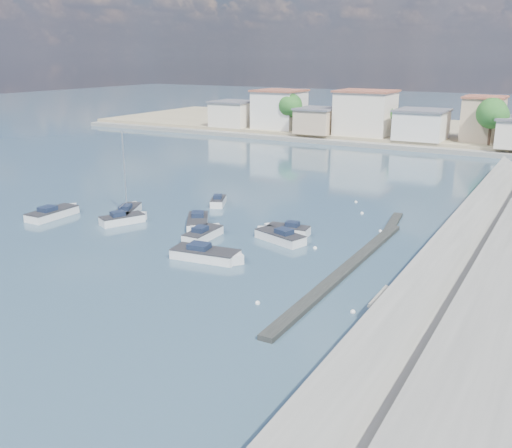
{
  "coord_description": "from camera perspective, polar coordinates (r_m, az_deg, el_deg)",
  "views": [
    {
      "loc": [
        21.35,
        -29.26,
        16.09
      ],
      "look_at": [
        -3.1,
        13.76,
        1.4
      ],
      "focal_mm": 40.0,
      "sensor_mm": 36.0,
      "label": 1
    }
  ],
  "objects": [
    {
      "name": "mooring_buoys",
      "position": [
        51.22,
        8.6,
        -1.91
      ],
      "size": [
        10.21,
        29.82,
        0.34
      ],
      "color": "white",
      "rests_on": "ground"
    },
    {
      "name": "motorboat_b",
      "position": [
        58.28,
        -13.02,
        0.46
      ],
      "size": [
        3.44,
        4.68,
        1.48
      ],
      "color": "white",
      "rests_on": "ground"
    },
    {
      "name": "sailboat",
      "position": [
        61.1,
        -12.7,
        1.27
      ],
      "size": [
        3.76,
        5.51,
        9.0
      ],
      "color": "white",
      "rests_on": "ground"
    },
    {
      "name": "motorboat_a",
      "position": [
        52.31,
        -5.18,
        -1.01
      ],
      "size": [
        1.9,
        4.99,
        1.48
      ],
      "color": "white",
      "rests_on": "ground"
    },
    {
      "name": "motorboat_d",
      "position": [
        53.34,
        3.04,
        -0.62
      ],
      "size": [
        4.47,
        2.05,
        1.48
      ],
      "color": "white",
      "rests_on": "ground"
    },
    {
      "name": "seawall_walkway",
      "position": [
        45.0,
        24.23,
        -4.72
      ],
      "size": [
        5.0,
        90.0,
        1.8
      ],
      "primitive_type": "cube",
      "color": "slate",
      "rests_on": "ground"
    },
    {
      "name": "motorboat_h",
      "position": [
        46.84,
        -4.76,
        -3.13
      ],
      "size": [
        6.32,
        2.93,
        1.48
      ],
      "color": "white",
      "rests_on": "ground"
    },
    {
      "name": "far_shore_land",
      "position": [
        124.09,
        19.69,
        8.46
      ],
      "size": [
        160.0,
        40.0,
        1.4
      ],
      "primitive_type": "cube",
      "color": "gray",
      "rests_on": "ground"
    },
    {
      "name": "ground",
      "position": [
        74.24,
        12.21,
        3.64
      ],
      "size": [
        400.0,
        400.0,
        0.0
      ],
      "primitive_type": "plane",
      "color": "#2F4A5E",
      "rests_on": "ground"
    },
    {
      "name": "shore_trees",
      "position": [
        98.73,
        22.22,
        9.6
      ],
      "size": [
        74.56,
        38.32,
        7.92
      ],
      "color": "#38281E",
      "rests_on": "ground"
    },
    {
      "name": "motorboat_c",
      "position": [
        51.41,
        2.23,
        -1.27
      ],
      "size": [
        5.45,
        3.3,
        1.48
      ],
      "color": "white",
      "rests_on": "ground"
    },
    {
      "name": "motorboat_g",
      "position": [
        55.85,
        -5.86,
        0.11
      ],
      "size": [
        4.38,
        5.27,
        1.48
      ],
      "color": "white",
      "rests_on": "ground"
    },
    {
      "name": "motorboat_f",
      "position": [
        63.95,
        -3.77,
        2.28
      ],
      "size": [
        2.69,
        3.79,
        1.48
      ],
      "color": "white",
      "rests_on": "ground"
    },
    {
      "name": "far_town",
      "position": [
        107.3,
        24.08,
        9.16
      ],
      "size": [
        113.01,
        12.8,
        8.35
      ],
      "color": "beige",
      "rests_on": "far_shore_land"
    },
    {
      "name": "far_shore_quay",
      "position": [
        103.7,
        17.52,
        7.07
      ],
      "size": [
        160.0,
        2.5,
        0.8
      ],
      "primitive_type": "cube",
      "color": "slate",
      "rests_on": "ground"
    },
    {
      "name": "breakwater",
      "position": [
        47.14,
        10.0,
        -3.47
      ],
      "size": [
        2.0,
        31.02,
        0.35
      ],
      "color": "black",
      "rests_on": "ground"
    },
    {
      "name": "motorboat_e",
      "position": [
        62.58,
        -19.5,
        1.03
      ],
      "size": [
        2.22,
        6.08,
        1.48
      ],
      "color": "white",
      "rests_on": "ground"
    }
  ]
}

